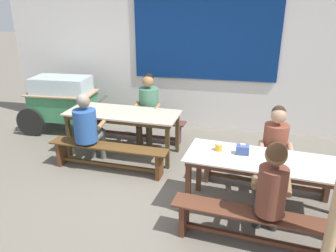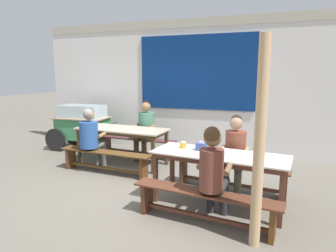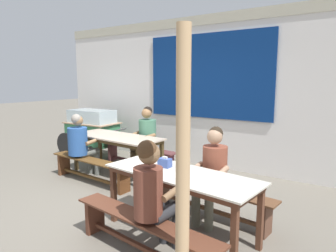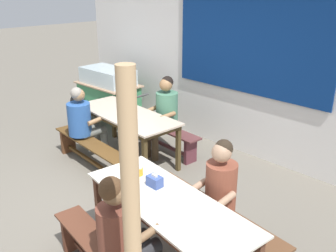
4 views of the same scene
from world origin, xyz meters
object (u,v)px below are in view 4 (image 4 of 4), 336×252
object	(u,v)px
food_cart	(108,91)
tissue_box	(155,181)
bench_far_back	(157,131)
person_left_back_turned	(83,120)
person_center_facing	(164,112)
bench_far_front	(93,152)
condiment_jar	(139,171)
wooden_support_post	(132,236)
dining_table_near	(168,207)
person_right_near_table	(217,191)
dining_table_far	(126,118)
bench_near_back	(213,219)
person_near_front	(123,232)

from	to	relation	value
food_cart	tissue_box	world-z (taller)	food_cart
bench_far_back	person_left_back_turned	bearing A→B (deg)	-109.81
person_center_facing	bench_far_front	bearing A→B (deg)	-105.19
bench_far_front	person_center_facing	distance (m)	1.28
bench_far_front	person_left_back_turned	xyz separation A→B (m)	(-0.35, 0.09, 0.39)
bench_far_front	condiment_jar	size ratio (longest dim) A/B	18.95
food_cart	wooden_support_post	world-z (taller)	wooden_support_post
dining_table_near	wooden_support_post	xyz separation A→B (m)	(0.56, -0.86, 0.44)
dining_table_near	person_right_near_table	bearing A→B (deg)	74.65
food_cart	tissue_box	xyz separation A→B (m)	(3.46, -1.91, 0.16)
bench_far_back	dining_table_far	bearing A→B (deg)	-93.09
bench_near_back	wooden_support_post	bearing A→B (deg)	-71.63
person_center_facing	person_right_near_table	bearing A→B (deg)	-31.24
person_center_facing	condiment_jar	size ratio (longest dim) A/B	12.92
dining_table_near	condiment_jar	bearing A→B (deg)	167.41
person_right_near_table	person_left_back_turned	xyz separation A→B (m)	(-2.74, 0.19, -0.01)
dining_table_far	bench_near_back	size ratio (longest dim) A/B	1.03
dining_table_far	condiment_jar	distance (m)	2.00
bench_near_back	condiment_jar	distance (m)	0.95
bench_far_front	food_cart	bearing A→B (deg)	137.62
person_left_back_turned	condiment_jar	size ratio (longest dim) A/B	12.15
dining_table_far	condiment_jar	world-z (taller)	condiment_jar
person_near_front	person_center_facing	bearing A→B (deg)	129.75
dining_table_far	person_right_near_table	bearing A→B (deg)	-16.89
food_cart	person_near_front	distance (m)	4.54
bench_far_back	food_cart	size ratio (longest dim) A/B	1.13
wooden_support_post	person_center_facing	bearing A→B (deg)	133.05
dining_table_near	bench_near_back	size ratio (longest dim) A/B	1.04
dining_table_far	bench_far_front	distance (m)	0.74
person_right_near_table	bench_far_front	bearing A→B (deg)	177.61
dining_table_far	bench_far_front	size ratio (longest dim) A/B	1.01
tissue_box	wooden_support_post	distance (m)	1.30
bench_far_back	bench_far_front	xyz separation A→B (m)	(-0.07, -1.23, -0.01)
condiment_jar	person_right_near_table	bearing A→B (deg)	30.13
person_near_front	bench_far_front	bearing A→B (deg)	152.39
bench_far_back	condiment_jar	xyz separation A→B (m)	(1.61, -1.75, 0.51)
bench_far_front	food_cart	xyz separation A→B (m)	(-1.49, 1.36, 0.37)
person_right_near_table	person_left_back_turned	distance (m)	2.75
dining_table_near	tissue_box	size ratio (longest dim) A/B	12.65
bench_far_back	person_left_back_turned	xyz separation A→B (m)	(-0.41, -1.15, 0.39)
bench_far_front	wooden_support_post	size ratio (longest dim) A/B	0.84
bench_far_back	person_right_near_table	world-z (taller)	person_right_near_table
person_left_back_turned	tissue_box	bearing A→B (deg)	-15.39
dining_table_near	bench_far_back	size ratio (longest dim) A/B	1.04
bench_near_back	person_left_back_turned	xyz separation A→B (m)	(-2.66, 0.11, 0.39)
person_near_front	wooden_support_post	distance (m)	0.75
person_near_front	dining_table_far	bearing A→B (deg)	141.10
dining_table_near	person_near_front	bearing A→B (deg)	-87.77
bench_far_back	person_near_front	bearing A→B (deg)	-47.71
person_near_front	tissue_box	size ratio (longest dim) A/B	8.14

